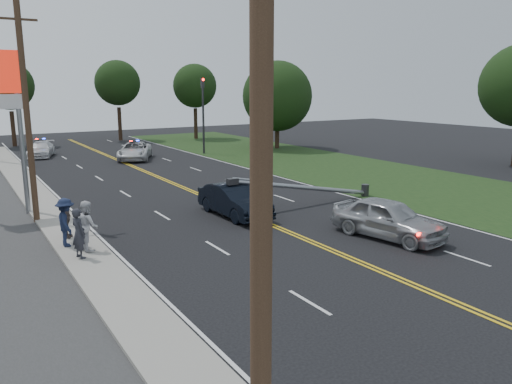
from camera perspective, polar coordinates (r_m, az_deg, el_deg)
ground at (r=18.99m, az=11.33°, el=-7.71°), size 120.00×120.00×0.00m
sidewalk at (r=24.14m, az=-21.18°, el=-3.88°), size 1.80×70.00×0.12m
grass_verge at (r=35.15m, az=16.44°, el=1.16°), size 12.00×80.00×0.01m
centerline_yellow at (r=26.83m, az=-3.31°, el=-1.62°), size 0.36×80.00×0.00m
traffic_signal at (r=47.71m, az=-6.06°, el=9.41°), size 0.28×0.41×7.05m
fallen_streetlight at (r=27.24m, az=6.46°, el=0.49°), size 9.36×0.44×1.91m
utility_pole_near at (r=6.01m, az=0.60°, el=-0.03°), size 1.60×0.28×10.00m
utility_pole_mid at (r=25.20m, az=-24.71°, el=8.10°), size 1.60×0.28×10.00m
tree_6 at (r=59.21m, az=-26.40°, el=10.83°), size 5.06×5.06×8.91m
tree_7 at (r=61.32m, az=-15.55°, el=11.90°), size 5.19×5.19×9.27m
tree_8 at (r=61.58m, az=-7.01°, el=11.93°), size 5.21×5.21×8.94m
tree_9 at (r=51.59m, az=2.46°, el=10.88°), size 7.09×7.09×8.85m
crashed_sedan at (r=24.69m, az=-2.48°, el=-0.95°), size 1.81×4.87×1.59m
waiting_sedan at (r=21.84m, az=14.87°, el=-2.94°), size 2.90×5.25×1.69m
emergency_a at (r=45.11m, az=-13.68°, el=4.59°), size 4.64×6.01×1.52m
emergency_b at (r=49.46m, az=-23.34°, el=4.49°), size 3.30×5.04×1.36m
bystander_a at (r=19.42m, az=-19.60°, el=-4.45°), size 0.63×0.78×1.88m
bystander_b at (r=20.24m, az=-18.74°, el=-3.64°), size 0.81×1.00×1.94m
bystander_c at (r=21.00m, az=-20.91°, el=-3.26°), size 0.75×1.27×1.94m
bystander_d at (r=22.18m, az=-20.94°, el=-2.88°), size 0.85×1.02×1.63m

